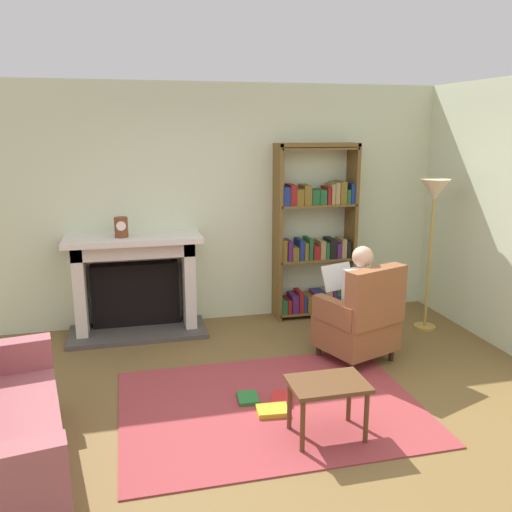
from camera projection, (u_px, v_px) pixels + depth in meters
ground at (280, 426)px, 4.14m from camera, size 14.00×14.00×0.00m
back_wall at (220, 205)px, 6.24m from camera, size 5.60×0.10×2.70m
side_wall_right at (494, 213)px, 5.61m from camera, size 0.10×5.20×2.70m
area_rug at (270, 406)px, 4.42m from camera, size 2.40×1.80×0.01m
fireplace at (135, 281)px, 5.95m from camera, size 1.47×0.64×1.09m
mantel_clock at (121, 227)px, 5.68m from camera, size 0.14×0.14×0.21m
bookshelf at (315, 236)px, 6.37m from camera, size 0.95×0.32×2.04m
armchair_reading at (361, 319)px, 5.20m from camera, size 0.82×0.80×0.97m
seated_reader at (353, 297)px, 5.25m from camera, size 0.49×0.59×1.14m
side_table at (328, 390)px, 3.91m from camera, size 0.56×0.39×0.44m
scattered_books at (269, 403)px, 4.42m from camera, size 0.48×0.47×0.04m
floor_lamp at (434, 203)px, 5.83m from camera, size 0.32×0.32×1.68m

